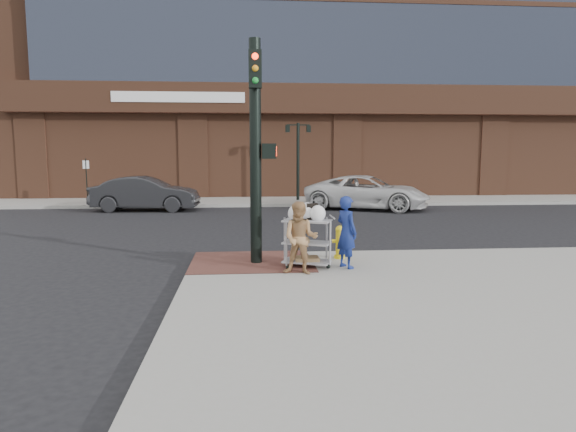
{
  "coord_description": "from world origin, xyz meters",
  "views": [
    {
      "loc": [
        -0.72,
        -10.81,
        2.7
      ],
      "look_at": [
        0.22,
        0.6,
        1.25
      ],
      "focal_mm": 32.0,
      "sensor_mm": 36.0,
      "label": 1
    }
  ],
  "objects": [
    {
      "name": "sedan_dark",
      "position": [
        -5.29,
        12.87,
        0.78
      ],
      "size": [
        4.85,
        1.93,
        1.57
      ],
      "primitive_type": "imported",
      "rotation": [
        0.0,
        0.0,
        1.51
      ],
      "color": "black",
      "rests_on": "ground"
    },
    {
      "name": "fire_hydrant",
      "position": [
        1.5,
        1.12,
        0.55
      ],
      "size": [
        0.37,
        0.26,
        0.79
      ],
      "color": "yellow",
      "rests_on": "sidewalk_near"
    },
    {
      "name": "pedestrian_tan",
      "position": [
        0.4,
        -0.38,
        0.91
      ],
      "size": [
        0.87,
        0.75,
        1.52
      ],
      "primitive_type": "imported",
      "rotation": [
        0.0,
        0.0,
        -0.28
      ],
      "color": "#AA7E50",
      "rests_on": "sidewalk_near"
    },
    {
      "name": "newsbox_blue",
      "position": [
        -5.49,
        15.08,
        0.6
      ],
      "size": [
        0.47,
        0.45,
        0.9
      ],
      "primitive_type": "cube",
      "rotation": [
        0.0,
        0.0,
        -0.36
      ],
      "color": "#17459B",
      "rests_on": "sidewalk_far"
    },
    {
      "name": "sidewalk_far",
      "position": [
        12.5,
        32.0,
        0.07
      ],
      "size": [
        65.0,
        36.0,
        0.15
      ],
      "primitive_type": "cube",
      "color": "#97958F",
      "rests_on": "ground"
    },
    {
      "name": "newsbox_red",
      "position": [
        -5.79,
        15.45,
        0.61
      ],
      "size": [
        0.46,
        0.43,
        0.93
      ],
      "primitive_type": "cube",
      "rotation": [
        0.0,
        0.0,
        -0.23
      ],
      "color": "red",
      "rests_on": "sidewalk_far"
    },
    {
      "name": "woman_blue",
      "position": [
        1.46,
        0.13,
        0.94
      ],
      "size": [
        0.61,
        0.69,
        1.59
      ],
      "primitive_type": "imported",
      "rotation": [
        0.0,
        0.0,
        2.07
      ],
      "color": "navy",
      "rests_on": "sidewalk_near"
    },
    {
      "name": "ground",
      "position": [
        0.0,
        0.0,
        0.0
      ],
      "size": [
        220.0,
        220.0,
        0.0
      ],
      "primitive_type": "plane",
      "color": "black",
      "rests_on": "ground"
    },
    {
      "name": "newsbox_yellow",
      "position": [
        -5.39,
        15.02,
        0.6
      ],
      "size": [
        0.38,
        0.34,
        0.89
      ],
      "primitive_type": "cube",
      "rotation": [
        0.0,
        0.0,
        0.01
      ],
      "color": "yellow",
      "rests_on": "sidewalk_far"
    },
    {
      "name": "brick_curb_ramp",
      "position": [
        -0.6,
        0.9,
        0.16
      ],
      "size": [
        2.8,
        2.4,
        0.01
      ],
      "primitive_type": "cube",
      "color": "#542D27",
      "rests_on": "sidewalk_near"
    },
    {
      "name": "minivan_white",
      "position": [
        4.92,
        12.66,
        0.79
      ],
      "size": [
        6.27,
        4.68,
        1.58
      ],
      "primitive_type": "imported",
      "rotation": [
        0.0,
        0.0,
        1.16
      ],
      "color": "silver",
      "rests_on": "ground"
    },
    {
      "name": "utility_cart",
      "position": [
        0.61,
        0.28,
        0.79
      ],
      "size": [
        1.16,
        0.89,
        1.42
      ],
      "color": "#949499",
      "rests_on": "sidewalk_near"
    },
    {
      "name": "traffic_signal_pole",
      "position": [
        -0.48,
        0.77,
        2.83
      ],
      "size": [
        0.61,
        0.51,
        5.0
      ],
      "color": "black",
      "rests_on": "sidewalk_near"
    },
    {
      "name": "parking_sign",
      "position": [
        -8.5,
        15.0,
        1.25
      ],
      "size": [
        0.05,
        0.05,
        2.2
      ],
      "primitive_type": "cylinder",
      "color": "black",
      "rests_on": "sidewalk_far"
    },
    {
      "name": "bank_building",
      "position": [
        5.0,
        31.0,
        14.15
      ],
      "size": [
        42.0,
        26.0,
        28.0
      ],
      "primitive_type": "cube",
      "color": "brown",
      "rests_on": "sidewalk_far"
    },
    {
      "name": "lamp_post",
      "position": [
        2.0,
        16.0,
        2.62
      ],
      "size": [
        1.32,
        0.22,
        4.0
      ],
      "color": "black",
      "rests_on": "sidewalk_far"
    }
  ]
}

